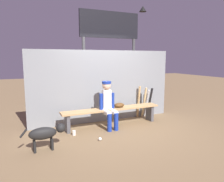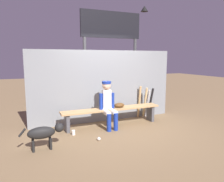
{
  "view_description": "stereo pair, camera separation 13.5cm",
  "coord_description": "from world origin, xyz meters",
  "px_view_note": "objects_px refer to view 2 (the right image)",
  "views": [
    {
      "loc": [
        -2.26,
        -4.96,
        1.76
      ],
      "look_at": [
        0.0,
        0.0,
        0.92
      ],
      "focal_mm": 34.51,
      "sensor_mm": 36.0,
      "label": 1
    },
    {
      "loc": [
        -2.14,
        -5.02,
        1.76
      ],
      "look_at": [
        0.0,
        0.0,
        0.92
      ],
      "focal_mm": 34.51,
      "sensor_mm": 36.0,
      "label": 2
    }
  ],
  "objects_px": {
    "baseball_glove": "(119,105)",
    "dugout_bench": "(112,112)",
    "baseball": "(99,139)",
    "scoreboard": "(113,37)",
    "cup_on_ground": "(73,133)",
    "bat_wood_tan": "(139,102)",
    "bat_wood_natural": "(145,103)",
    "bat_aluminum_silver": "(147,103)",
    "dog": "(44,133)",
    "cup_on_bench": "(110,106)",
    "bat_aluminum_black": "(150,102)",
    "player_seated": "(108,103)"
  },
  "relations": [
    {
      "from": "cup_on_bench",
      "to": "baseball",
      "type": "bearing_deg",
      "value": -126.01
    },
    {
      "from": "player_seated",
      "to": "baseball_glove",
      "type": "xyz_separation_m",
      "value": [
        0.36,
        0.11,
        -0.12
      ]
    },
    {
      "from": "bat_aluminum_black",
      "to": "baseball",
      "type": "distance_m",
      "value": 2.42
    },
    {
      "from": "cup_on_bench",
      "to": "scoreboard",
      "type": "relative_size",
      "value": 0.03
    },
    {
      "from": "player_seated",
      "to": "bat_aluminum_silver",
      "type": "distance_m",
      "value": 1.56
    },
    {
      "from": "baseball_glove",
      "to": "baseball",
      "type": "distance_m",
      "value": 1.31
    },
    {
      "from": "dugout_bench",
      "to": "bat_aluminum_silver",
      "type": "bearing_deg",
      "value": 15.91
    },
    {
      "from": "bat_wood_tan",
      "to": "baseball",
      "type": "bearing_deg",
      "value": -143.83
    },
    {
      "from": "cup_on_ground",
      "to": "scoreboard",
      "type": "height_order",
      "value": "scoreboard"
    },
    {
      "from": "bat_aluminum_black",
      "to": "cup_on_ground",
      "type": "distance_m",
      "value": 2.6
    },
    {
      "from": "baseball_glove",
      "to": "cup_on_ground",
      "type": "bearing_deg",
      "value": -167.64
    },
    {
      "from": "bat_wood_tan",
      "to": "scoreboard",
      "type": "height_order",
      "value": "scoreboard"
    },
    {
      "from": "baseball_glove",
      "to": "scoreboard",
      "type": "height_order",
      "value": "scoreboard"
    },
    {
      "from": "bat_aluminum_silver",
      "to": "baseball",
      "type": "distance_m",
      "value": 2.36
    },
    {
      "from": "bat_wood_tan",
      "to": "scoreboard",
      "type": "relative_size",
      "value": 0.27
    },
    {
      "from": "bat_wood_tan",
      "to": "cup_on_bench",
      "type": "distance_m",
      "value": 1.18
    },
    {
      "from": "bat_wood_natural",
      "to": "dog",
      "type": "bearing_deg",
      "value": -158.25
    },
    {
      "from": "baseball_glove",
      "to": "bat_aluminum_black",
      "type": "distance_m",
      "value": 1.25
    },
    {
      "from": "bat_wood_tan",
      "to": "cup_on_ground",
      "type": "distance_m",
      "value": 2.3
    },
    {
      "from": "bat_wood_natural",
      "to": "dog",
      "type": "relative_size",
      "value": 1.08
    },
    {
      "from": "bat_wood_tan",
      "to": "cup_on_ground",
      "type": "bearing_deg",
      "value": -161.86
    },
    {
      "from": "baseball_glove",
      "to": "bat_wood_natural",
      "type": "bearing_deg",
      "value": 18.87
    },
    {
      "from": "bat_wood_natural",
      "to": "bat_aluminum_silver",
      "type": "xyz_separation_m",
      "value": [
        0.11,
        0.03,
        -0.04
      ]
    },
    {
      "from": "bat_wood_tan",
      "to": "bat_aluminum_silver",
      "type": "xyz_separation_m",
      "value": [
        0.26,
        -0.04,
        -0.06
      ]
    },
    {
      "from": "bat_aluminum_silver",
      "to": "baseball",
      "type": "xyz_separation_m",
      "value": [
        -1.98,
        -1.22,
        -0.38
      ]
    },
    {
      "from": "dugout_bench",
      "to": "cup_on_ground",
      "type": "xyz_separation_m",
      "value": [
        -1.09,
        -0.29,
        -0.32
      ]
    },
    {
      "from": "baseball_glove",
      "to": "scoreboard",
      "type": "xyz_separation_m",
      "value": [
        0.42,
        1.4,
        1.88
      ]
    },
    {
      "from": "cup_on_ground",
      "to": "cup_on_bench",
      "type": "relative_size",
      "value": 1.0
    },
    {
      "from": "baseball_glove",
      "to": "cup_on_bench",
      "type": "height_order",
      "value": "baseball_glove"
    },
    {
      "from": "player_seated",
      "to": "bat_aluminum_silver",
      "type": "xyz_separation_m",
      "value": [
        1.47,
        0.49,
        -0.23
      ]
    },
    {
      "from": "bat_aluminum_black",
      "to": "baseball",
      "type": "height_order",
      "value": "bat_aluminum_black"
    },
    {
      "from": "bat_wood_tan",
      "to": "cup_on_ground",
      "type": "height_order",
      "value": "bat_wood_tan"
    },
    {
      "from": "cup_on_ground",
      "to": "player_seated",
      "type": "bearing_deg",
      "value": 10.37
    },
    {
      "from": "bat_aluminum_black",
      "to": "scoreboard",
      "type": "bearing_deg",
      "value": 126.45
    },
    {
      "from": "bat_wood_tan",
      "to": "bat_wood_natural",
      "type": "distance_m",
      "value": 0.17
    },
    {
      "from": "bat_wood_natural",
      "to": "scoreboard",
      "type": "distance_m",
      "value": 2.3
    },
    {
      "from": "dugout_bench",
      "to": "baseball_glove",
      "type": "height_order",
      "value": "baseball_glove"
    },
    {
      "from": "cup_on_ground",
      "to": "cup_on_bench",
      "type": "height_order",
      "value": "cup_on_bench"
    },
    {
      "from": "baseball",
      "to": "dog",
      "type": "distance_m",
      "value": 1.15
    },
    {
      "from": "baseball",
      "to": "scoreboard",
      "type": "distance_m",
      "value": 3.51
    },
    {
      "from": "baseball_glove",
      "to": "bat_wood_tan",
      "type": "xyz_separation_m",
      "value": [
        0.85,
        0.42,
        -0.06
      ]
    },
    {
      "from": "baseball",
      "to": "bat_wood_tan",
      "type": "bearing_deg",
      "value": 36.17
    },
    {
      "from": "bat_wood_tan",
      "to": "bat_aluminum_silver",
      "type": "bearing_deg",
      "value": -9.97
    },
    {
      "from": "dugout_bench",
      "to": "bat_wood_tan",
      "type": "relative_size",
      "value": 2.82
    },
    {
      "from": "baseball",
      "to": "scoreboard",
      "type": "bearing_deg",
      "value": 59.95
    },
    {
      "from": "player_seated",
      "to": "baseball_glove",
      "type": "height_order",
      "value": "player_seated"
    },
    {
      "from": "baseball_glove",
      "to": "baseball",
      "type": "xyz_separation_m",
      "value": [
        -0.87,
        -0.84,
        -0.49
      ]
    },
    {
      "from": "bat_wood_natural",
      "to": "bat_aluminum_silver",
      "type": "distance_m",
      "value": 0.12
    },
    {
      "from": "baseball_glove",
      "to": "dugout_bench",
      "type": "bearing_deg",
      "value": 180.0
    },
    {
      "from": "bat_wood_natural",
      "to": "bat_wood_tan",
      "type": "bearing_deg",
      "value": 152.37
    }
  ]
}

